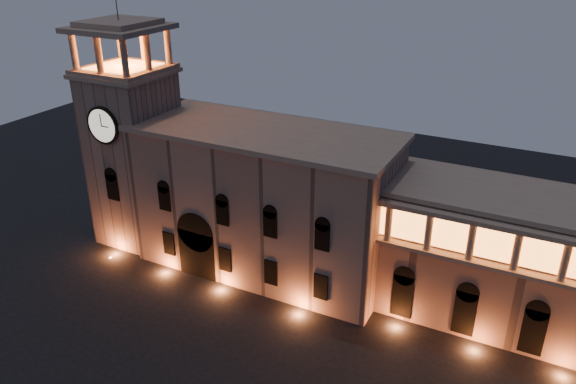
# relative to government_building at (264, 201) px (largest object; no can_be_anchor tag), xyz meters

# --- Properties ---
(government_building) EXTENTS (30.80, 12.80, 17.60)m
(government_building) POSITION_rel_government_building_xyz_m (0.00, 0.00, 0.00)
(government_building) COLOR #906F5E
(government_building) RESTS_ON ground
(clock_tower) EXTENTS (9.80, 9.80, 32.40)m
(clock_tower) POSITION_rel_government_building_xyz_m (-18.42, -0.95, 3.73)
(clock_tower) COLOR #906F5E
(clock_tower) RESTS_ON ground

